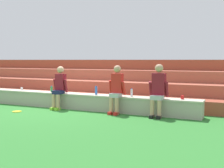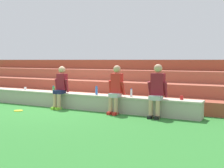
{
  "view_description": "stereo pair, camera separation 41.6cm",
  "coord_description": "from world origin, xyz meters",
  "views": [
    {
      "loc": [
        5.54,
        -7.66,
        1.56
      ],
      "look_at": [
        1.88,
        0.22,
        0.84
      ],
      "focal_mm": 46.78,
      "sensor_mm": 36.0,
      "label": 1
    },
    {
      "loc": [
        5.91,
        -7.48,
        1.56
      ],
      "look_at": [
        1.88,
        0.22,
        0.84
      ],
      "focal_mm": 46.78,
      "sensor_mm": 36.0,
      "label": 2
    }
  ],
  "objects": [
    {
      "name": "person_left_of_center",
      "position": [
        2.12,
        -0.01,
        0.74
      ],
      "size": [
        0.5,
        0.5,
        1.4
      ],
      "color": "tan",
      "rests_on": "ground"
    },
    {
      "name": "plastic_cup_middle",
      "position": [
        3.96,
        0.27,
        0.54
      ],
      "size": [
        0.09,
        0.09,
        0.1
      ],
      "primitive_type": "cylinder",
      "color": "red",
      "rests_on": "stone_seating_wall"
    },
    {
      "name": "ground_plane",
      "position": [
        0.0,
        0.0,
        0.0
      ],
      "size": [
        80.0,
        80.0,
        0.0
      ],
      "primitive_type": "plane",
      "color": "#2D752D"
    },
    {
      "name": "water_bottle_mid_right",
      "position": [
        -0.36,
        0.25,
        0.59
      ],
      "size": [
        0.07,
        0.07,
        0.2
      ],
      "color": "green",
      "rests_on": "stone_seating_wall"
    },
    {
      "name": "person_far_left",
      "position": [
        0.15,
        -0.03,
        0.72
      ],
      "size": [
        0.48,
        0.54,
        1.36
      ],
      "color": "tan",
      "rests_on": "ground"
    },
    {
      "name": "plastic_cup_left_end",
      "position": [
        1.81,
        0.28,
        0.55
      ],
      "size": [
        0.09,
        0.09,
        0.13
      ],
      "primitive_type": "cylinder",
      "color": "blue",
      "rests_on": "stone_seating_wall"
    },
    {
      "name": "plastic_cup_right_end",
      "position": [
        -1.63,
        0.24,
        0.54
      ],
      "size": [
        0.08,
        0.08,
        0.1
      ],
      "primitive_type": "cylinder",
      "color": "white",
      "rests_on": "stone_seating_wall"
    },
    {
      "name": "brick_bleachers",
      "position": [
        0.0,
        2.67,
        0.59
      ],
      "size": [
        12.41,
        3.08,
        1.56
      ],
      "color": "#9C4531",
      "rests_on": "ground"
    },
    {
      "name": "person_center",
      "position": [
        3.35,
        0.02,
        0.78
      ],
      "size": [
        0.54,
        0.54,
        1.44
      ],
      "color": "tan",
      "rests_on": "ground"
    },
    {
      "name": "water_bottle_near_right",
      "position": [
        2.49,
        0.26,
        0.6
      ],
      "size": [
        0.06,
        0.06,
        0.23
      ],
      "color": "silver",
      "rests_on": "stone_seating_wall"
    },
    {
      "name": "water_bottle_mid_left",
      "position": [
        1.34,
        0.22,
        0.62
      ],
      "size": [
        0.07,
        0.07,
        0.27
      ],
      "color": "blue",
      "rests_on": "stone_seating_wall"
    },
    {
      "name": "frisbee",
      "position": [
        -0.71,
        -1.01,
        0.01
      ],
      "size": [
        0.27,
        0.27,
        0.02
      ],
      "primitive_type": "cylinder",
      "color": "yellow",
      "rests_on": "ground"
    },
    {
      "name": "stone_seating_wall",
      "position": [
        0.0,
        0.22,
        0.26
      ],
      "size": [
        9.09,
        0.49,
        0.49
      ],
      "color": "#A8A08E",
      "rests_on": "ground"
    }
  ]
}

